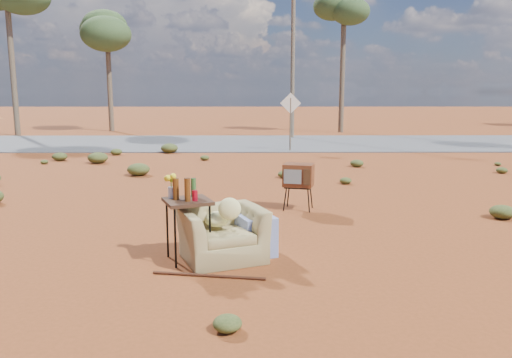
{
  "coord_description": "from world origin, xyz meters",
  "views": [
    {
      "loc": [
        0.05,
        -6.77,
        2.22
      ],
      "look_at": [
        0.12,
        1.34,
        0.8
      ],
      "focal_mm": 35.0,
      "sensor_mm": 36.0,
      "label": 1
    }
  ],
  "objects": [
    {
      "name": "ground",
      "position": [
        0.0,
        0.0,
        0.0
      ],
      "size": [
        140.0,
        140.0,
        0.0
      ],
      "primitive_type": "plane",
      "color": "brown",
      "rests_on": "ground"
    },
    {
      "name": "highway",
      "position": [
        0.0,
        15.0,
        0.02
      ],
      "size": [
        140.0,
        7.0,
        0.04
      ],
      "primitive_type": "cube",
      "color": "#565659",
      "rests_on": "ground"
    },
    {
      "name": "armchair",
      "position": [
        -0.27,
        -0.28,
        0.44
      ],
      "size": [
        1.39,
        1.21,
        0.94
      ],
      "rotation": [
        0.0,
        0.0,
        0.38
      ],
      "color": "#948351",
      "rests_on": "ground"
    },
    {
      "name": "tv_unit",
      "position": [
        0.94,
        2.52,
        0.66
      ],
      "size": [
        0.64,
        0.57,
        0.88
      ],
      "rotation": [
        0.0,
        0.0,
        -0.25
      ],
      "color": "black",
      "rests_on": "ground"
    },
    {
      "name": "side_table",
      "position": [
        -0.84,
        -0.35,
        0.85
      ],
      "size": [
        0.75,
        0.75,
        1.15
      ],
      "rotation": [
        0.0,
        0.0,
        0.38
      ],
      "color": "#382114",
      "rests_on": "ground"
    },
    {
      "name": "rusty_bar",
      "position": [
        -0.47,
        -1.0,
        0.02
      ],
      "size": [
        1.39,
        0.27,
        0.04
      ],
      "primitive_type": "cylinder",
      "rotation": [
        0.0,
        1.57,
        -0.17
      ],
      "color": "#4E2214",
      "rests_on": "ground"
    },
    {
      "name": "road_sign",
      "position": [
        1.5,
        12.0,
        1.5
      ],
      "size": [
        0.78,
        0.06,
        2.19
      ],
      "color": "brown",
      "rests_on": "ground"
    },
    {
      "name": "eucalyptus_near_left",
      "position": [
        -8.0,
        22.0,
        5.45
      ],
      "size": [
        3.2,
        3.2,
        6.6
      ],
      "color": "brown",
      "rests_on": "ground"
    },
    {
      "name": "eucalyptus_center",
      "position": [
        5.0,
        21.0,
        6.43
      ],
      "size": [
        3.2,
        3.2,
        7.6
      ],
      "color": "brown",
      "rests_on": "ground"
    },
    {
      "name": "utility_pole_center",
      "position": [
        2.0,
        17.5,
        4.15
      ],
      "size": [
        1.4,
        0.2,
        8.0
      ],
      "color": "brown",
      "rests_on": "ground"
    },
    {
      "name": "scrub_patch",
      "position": [
        -0.82,
        4.41,
        0.14
      ],
      "size": [
        17.49,
        8.07,
        0.33
      ],
      "color": "#515625",
      "rests_on": "ground"
    }
  ]
}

